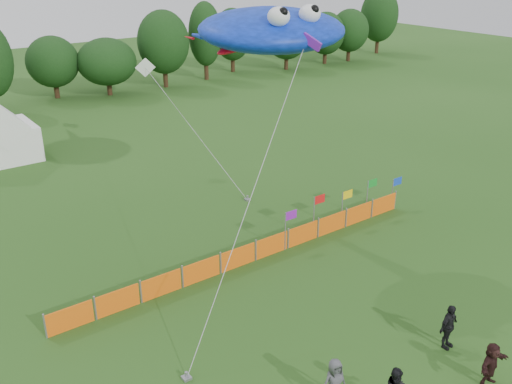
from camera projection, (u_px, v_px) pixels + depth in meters
treeline at (17, 62)px, 51.93m from camera, size 104.57×8.78×8.36m
barrier_fence at (255, 251)px, 27.18m from camera, size 19.90×0.06×1.00m
flag_row at (344, 203)px, 30.13m from camera, size 8.73×0.31×2.30m
spectator_d at (448, 327)px, 21.11m from camera, size 1.10×0.54×1.82m
spectator_e at (334, 382)px, 18.49m from camera, size 0.93×0.69×1.73m
spectator_f at (491, 364)px, 19.34m from camera, size 1.55×0.56×1.65m
stingray_kite at (267, 29)px, 24.87m from camera, size 12.24×14.76×11.77m
small_kite_white at (170, 100)px, 36.06m from camera, size 2.53×9.20×7.34m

